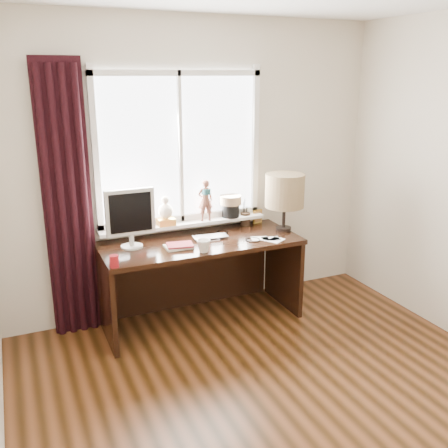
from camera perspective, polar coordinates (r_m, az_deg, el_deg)
name	(u,v)px	position (r m, az deg, el deg)	size (l,w,h in m)	color
floor	(313,431)	(3.39, 10.11, -22.26)	(3.50, 4.00, 0.00)	#5E3118
wall_back	(195,169)	(4.49, -3.30, 6.29)	(3.50, 2.60, 0.00)	beige
laptop	(211,237)	(4.32, -1.55, -1.49)	(0.30, 0.19, 0.02)	silver
mug	(204,246)	(3.98, -2.35, -2.48)	(0.11, 0.10, 0.11)	white
red_cup	(114,261)	(3.77, -12.44, -4.17)	(0.07, 0.07, 0.09)	maroon
window	(182,171)	(4.40, -4.86, 6.02)	(1.52, 0.21, 1.40)	white
curtain	(68,204)	(4.19, -17.44, 2.16)	(0.38, 0.09, 2.25)	black
desk	(197,264)	(4.43, -3.09, -4.55)	(1.70, 0.70, 0.75)	black
monitor	(130,215)	(4.09, -10.67, 1.04)	(0.40, 0.18, 0.49)	beige
notebook_stack	(179,246)	(4.11, -5.17, -2.51)	(0.24, 0.18, 0.03)	beige
brush_holder	(245,219)	(4.69, 2.45, 0.61)	(0.09, 0.09, 0.25)	black
icon_frame	(258,216)	(4.76, 3.85, 0.87)	(0.10, 0.04, 0.13)	gold
table_lamp	(285,191)	(4.48, 6.95, 3.73)	(0.35, 0.35, 0.52)	black
loose_papers	(269,239)	(4.32, 5.15, -1.73)	(0.29, 0.25, 0.00)	white
desk_cables	(230,236)	(4.37, 0.65, -1.39)	(0.50, 0.45, 0.01)	black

